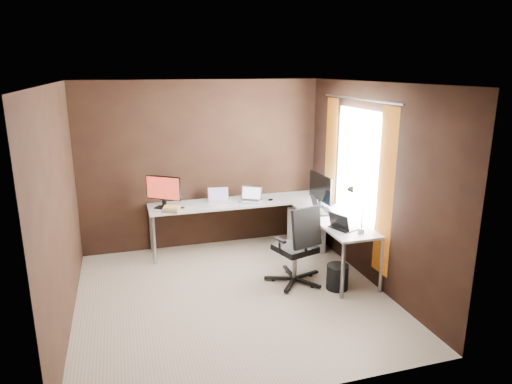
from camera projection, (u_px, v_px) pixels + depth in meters
The scene contains 15 objects.
room at pixel (258, 190), 5.31m from camera, with size 3.60×3.60×2.50m.
desk at pixel (272, 211), 6.50m from camera, with size 2.65×2.25×0.73m.
drawer_pedestal at pixel (306, 230), 6.87m from camera, with size 0.42×0.50×0.60m, color silver.
monitor_left at pixel (163, 190), 6.43m from camera, with size 0.45×0.33×0.46m.
monitor_right at pixel (321, 189), 6.38m from camera, with size 0.16×0.61×0.50m.
laptop_white at pixel (219, 199), 6.78m from camera, with size 0.33×0.26×0.20m.
laptop_silver at pixel (251, 198), 6.80m from camera, with size 0.39×0.36×0.21m.
laptop_black_big at pixel (319, 209), 6.27m from camera, with size 0.33×0.42×0.25m.
laptop_black_small at pixel (341, 225), 5.63m from camera, with size 0.32×0.37×0.21m.
book_stack at pixel (171, 209), 6.33m from camera, with size 0.28×0.26×0.07m.
mouse_left at pixel (182, 208), 6.45m from camera, with size 0.08×0.05×0.03m, color black.
mouse_corner at pixel (270, 200), 6.83m from camera, with size 0.08×0.05×0.03m, color black.
desk_lamp at pixel (355, 204), 5.45m from camera, with size 0.19×0.22×0.57m.
office_chair at pixel (297, 260), 5.76m from camera, with size 0.58×0.61×1.04m.
wastebasket at pixel (337, 277), 5.64m from camera, with size 0.27×0.27×0.31m, color black.
Camera 1 is at (-1.16, -4.83, 2.65)m, focal length 32.00 mm.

